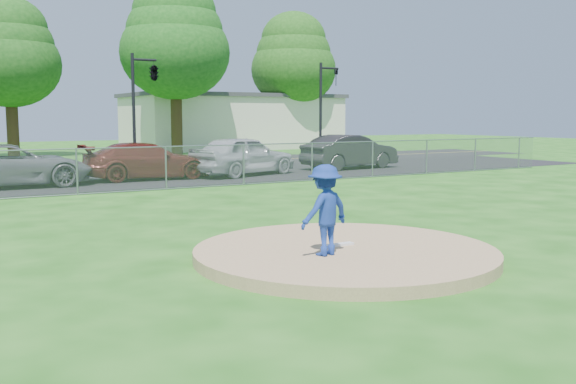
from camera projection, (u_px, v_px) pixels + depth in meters
name	position (u px, v px, depth m)	size (l,w,h in m)	color
ground	(158.00, 198.00, 20.02)	(120.00, 120.00, 0.00)	#1A5713
pitchers_mound	(345.00, 253.00, 11.46)	(5.40, 5.40, 0.20)	tan
pitching_rubber	(338.00, 245.00, 11.62)	(0.60, 0.15, 0.04)	white
chain_link_fence	(138.00, 169.00, 21.65)	(40.00, 0.06, 1.50)	gray
parking_lot	(104.00, 180.00, 25.58)	(50.00, 8.00, 0.01)	black
street	(64.00, 167.00, 32.00)	(60.00, 7.00, 0.01)	black
commercial_building	(232.00, 121.00, 51.79)	(16.40, 9.40, 4.30)	beige
tree_center	(9.00, 52.00, 39.28)	(6.16, 6.16, 9.84)	#392214
tree_right	(175.00, 39.00, 42.49)	(7.28, 7.28, 11.63)	#372614
tree_far_right	(294.00, 59.00, 50.68)	(6.72, 6.72, 10.74)	#382014
traffic_signal_center	(152.00, 74.00, 31.75)	(1.42, 2.48, 5.60)	black
traffic_signal_right	(324.00, 102.00, 37.08)	(1.28, 0.20, 5.60)	black
pitcher	(325.00, 210.00, 10.76)	(0.99, 0.57, 1.54)	navy
parked_car_gray	(11.00, 166.00, 22.96)	(2.57, 5.56, 1.55)	slate
parked_car_darkred	(147.00, 161.00, 25.76)	(2.08, 5.11, 1.48)	maroon
parked_car_pearl	(243.00, 155.00, 27.58)	(2.02, 5.03, 1.71)	silver
parked_car_charcoal	(350.00, 152.00, 31.14)	(1.74, 4.98, 1.64)	black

